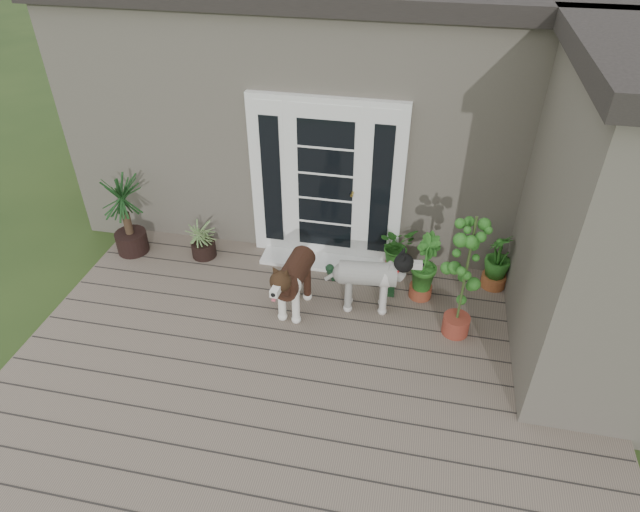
# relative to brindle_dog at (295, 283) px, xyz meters

# --- Properties ---
(deck) EXTENTS (6.20, 4.60, 0.12)m
(deck) POSITION_rel_brindle_dog_xyz_m (0.33, -1.04, -0.45)
(deck) COLOR #6B5B4C
(deck) RESTS_ON ground
(house_main) EXTENTS (7.40, 4.00, 3.10)m
(house_main) POSITION_rel_brindle_dog_xyz_m (0.33, 3.21, 1.04)
(house_main) COLOR #665E54
(house_main) RESTS_ON ground
(house_wing) EXTENTS (1.60, 2.40, 3.10)m
(house_wing) POSITION_rel_brindle_dog_xyz_m (3.23, 0.06, 1.04)
(house_wing) COLOR #665E54
(house_wing) RESTS_ON ground
(door_unit) EXTENTS (1.90, 0.14, 2.15)m
(door_unit) POSITION_rel_brindle_dog_xyz_m (0.13, 1.16, 0.69)
(door_unit) COLOR white
(door_unit) RESTS_ON deck
(door_step) EXTENTS (1.60, 0.40, 0.05)m
(door_step) POSITION_rel_brindle_dog_xyz_m (0.13, 0.96, -0.36)
(door_step) COLOR white
(door_step) RESTS_ON deck
(brindle_dog) EXTENTS (0.49, 0.96, 0.77)m
(brindle_dog) POSITION_rel_brindle_dog_xyz_m (0.00, 0.00, 0.00)
(brindle_dog) COLOR #402217
(brindle_dog) RESTS_ON deck
(white_dog) EXTENTS (0.91, 0.46, 0.73)m
(white_dog) POSITION_rel_brindle_dog_xyz_m (0.81, 0.19, -0.02)
(white_dog) COLOR beige
(white_dog) RESTS_ON deck
(spider_plant) EXTENTS (0.63, 0.63, 0.56)m
(spider_plant) POSITION_rel_brindle_dog_xyz_m (-1.44, 0.79, -0.10)
(spider_plant) COLOR #9DBC73
(spider_plant) RESTS_ON deck
(yucca) EXTENTS (1.03, 1.03, 1.13)m
(yucca) POSITION_rel_brindle_dog_xyz_m (-2.42, 0.71, 0.18)
(yucca) COLOR black
(yucca) RESTS_ON deck
(herb_a) EXTENTS (0.63, 0.63, 0.57)m
(herb_a) POSITION_rel_brindle_dog_xyz_m (1.07, 0.96, -0.10)
(herb_a) COLOR #1F5518
(herb_a) RESTS_ON deck
(herb_b) EXTENTS (0.48, 0.48, 0.63)m
(herb_b) POSITION_rel_brindle_dog_xyz_m (1.42, 0.53, -0.07)
(herb_b) COLOR #1D5819
(herb_b) RESTS_ON deck
(herb_c) EXTENTS (0.53, 0.53, 0.60)m
(herb_c) POSITION_rel_brindle_dog_xyz_m (2.29, 0.92, -0.09)
(herb_c) COLOR #1B601C
(herb_c) RESTS_ON deck
(sapling) EXTENTS (0.55, 0.55, 1.57)m
(sapling) POSITION_rel_brindle_dog_xyz_m (1.84, -0.03, 0.40)
(sapling) COLOR #245117
(sapling) RESTS_ON deck
(clog_left) EXTENTS (0.26, 0.31, 0.08)m
(clog_left) POSITION_rel_brindle_dog_xyz_m (0.31, 0.71, -0.34)
(clog_left) COLOR black
(clog_left) RESTS_ON deck
(clog_right) EXTENTS (0.14, 0.28, 0.08)m
(clog_right) POSITION_rel_brindle_dog_xyz_m (1.06, 0.55, -0.34)
(clog_right) COLOR black
(clog_right) RESTS_ON deck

